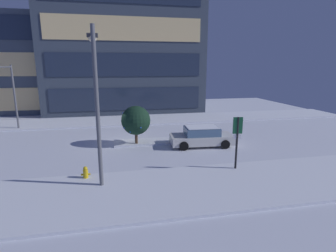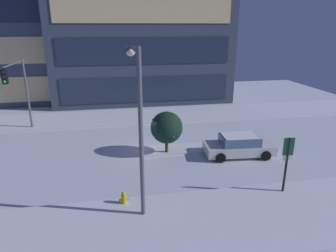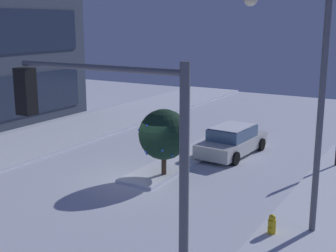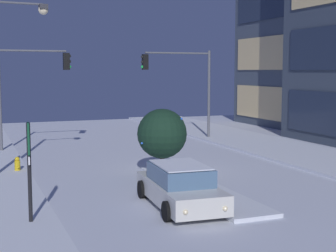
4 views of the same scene
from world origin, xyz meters
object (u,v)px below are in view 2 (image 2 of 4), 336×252
(car_near, at_px, (239,146))
(street_lamp_arched, at_px, (138,109))
(fire_hydrant, at_px, (124,199))
(decorated_tree_median, at_px, (167,128))
(parking_info_sign, at_px, (287,159))
(traffic_light_corner_far_left, at_px, (18,84))

(car_near, height_order, street_lamp_arched, street_lamp_arched)
(street_lamp_arched, distance_m, fire_hydrant, 4.74)
(decorated_tree_median, bearing_deg, parking_info_sign, -50.32)
(traffic_light_corner_far_left, xyz_separation_m, parking_info_sign, (15.81, -11.77, -2.24))
(traffic_light_corner_far_left, bearing_deg, parking_info_sign, 53.35)
(car_near, distance_m, street_lamp_arched, 9.83)
(decorated_tree_median, bearing_deg, car_near, -13.74)
(car_near, bearing_deg, street_lamp_arched, -140.97)
(street_lamp_arched, distance_m, decorated_tree_median, 7.38)
(fire_hydrant, xyz_separation_m, parking_info_sign, (8.38, -0.35, 1.66))
(street_lamp_arched, bearing_deg, traffic_light_corner_far_left, 30.71)
(street_lamp_arched, bearing_deg, fire_hydrant, 61.58)
(street_lamp_arched, xyz_separation_m, decorated_tree_median, (2.39, 6.26, -3.10))
(fire_hydrant, relative_size, parking_info_sign, 0.24)
(traffic_light_corner_far_left, height_order, fire_hydrant, traffic_light_corner_far_left)
(car_near, bearing_deg, traffic_light_corner_far_left, 160.47)
(fire_hydrant, xyz_separation_m, decorated_tree_median, (3.20, 5.90, 1.56))
(street_lamp_arched, relative_size, fire_hydrant, 10.05)
(fire_hydrant, bearing_deg, car_near, 30.46)
(parking_info_sign, bearing_deg, traffic_light_corner_far_left, 58.90)
(fire_hydrant, bearing_deg, traffic_light_corner_far_left, 123.06)
(traffic_light_corner_far_left, relative_size, decorated_tree_median, 1.99)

